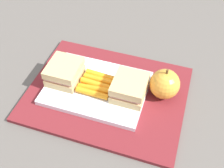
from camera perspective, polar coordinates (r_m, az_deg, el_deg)
name	(u,v)px	position (r m, az deg, el deg)	size (l,w,h in m)	color
ground_plane	(107,95)	(0.66, -1.04, -2.20)	(2.40, 2.40, 0.00)	#56514C
lunchbag_mat	(107,93)	(0.65, -1.04, -1.92)	(0.36, 0.28, 0.01)	maroon
food_tray	(97,88)	(0.65, -3.14, -0.77)	(0.23, 0.17, 0.01)	white
sandwich_half_left	(65,72)	(0.65, -9.66, 2.45)	(0.07, 0.08, 0.04)	tan
sandwich_half_right	(130,88)	(0.61, 3.60, -0.75)	(0.07, 0.08, 0.04)	tan
carrot_sticks_bundle	(97,84)	(0.64, -3.15, 0.01)	(0.08, 0.07, 0.02)	orange
apple	(165,84)	(0.63, 10.68, -0.01)	(0.07, 0.07, 0.08)	gold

